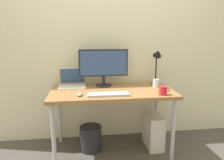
# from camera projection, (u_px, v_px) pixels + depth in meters

# --- Properties ---
(ground_plane) EXTENTS (6.00, 6.00, 0.00)m
(ground_plane) POSITION_uv_depth(u_px,v_px,m) (112.00, 149.00, 2.63)
(ground_plane) COLOR #4C4742
(back_wall) EXTENTS (4.40, 0.04, 2.60)m
(back_wall) POSITION_uv_depth(u_px,v_px,m) (108.00, 41.00, 2.76)
(back_wall) COLOR beige
(back_wall) RESTS_ON ground_plane
(desk) EXTENTS (1.40, 0.70, 0.75)m
(desk) POSITION_uv_depth(u_px,v_px,m) (112.00, 96.00, 2.49)
(desk) COLOR olive
(desk) RESTS_ON ground_plane
(monitor) EXTENTS (0.60, 0.20, 0.45)m
(monitor) POSITION_uv_depth(u_px,v_px,m) (104.00, 65.00, 2.62)
(monitor) COLOR #232328
(monitor) RESTS_ON desk
(laptop) EXTENTS (0.32, 0.28, 0.23)m
(laptop) POSITION_uv_depth(u_px,v_px,m) (72.00, 82.00, 2.64)
(laptop) COLOR silver
(laptop) RESTS_ON desk
(desk_lamp) EXTENTS (0.11, 0.16, 0.46)m
(desk_lamp) POSITION_uv_depth(u_px,v_px,m) (157.00, 59.00, 2.69)
(desk_lamp) COLOR black
(desk_lamp) RESTS_ON desk
(keyboard) EXTENTS (0.44, 0.14, 0.02)m
(keyboard) POSITION_uv_depth(u_px,v_px,m) (108.00, 94.00, 2.26)
(keyboard) COLOR #B2B2B7
(keyboard) RESTS_ON desk
(mouse) EXTENTS (0.06, 0.09, 0.03)m
(mouse) POSITION_uv_depth(u_px,v_px,m) (79.00, 94.00, 2.25)
(mouse) COLOR #B2B2B7
(mouse) RESTS_ON desk
(coffee_mug) EXTENTS (0.12, 0.08, 0.09)m
(coffee_mug) POSITION_uv_depth(u_px,v_px,m) (163.00, 91.00, 2.28)
(coffee_mug) COLOR red
(coffee_mug) RESTS_ON desk
(glass_cup) EXTENTS (0.11, 0.08, 0.10)m
(glass_cup) POSITION_uv_depth(u_px,v_px,m) (156.00, 83.00, 2.61)
(glass_cup) COLOR silver
(glass_cup) RESTS_ON desk
(computer_tower) EXTENTS (0.18, 0.36, 0.42)m
(computer_tower) POSITION_uv_depth(u_px,v_px,m) (153.00, 131.00, 2.67)
(computer_tower) COLOR silver
(computer_tower) RESTS_ON ground_plane
(wastebasket) EXTENTS (0.26, 0.26, 0.30)m
(wastebasket) POSITION_uv_depth(u_px,v_px,m) (91.00, 138.00, 2.60)
(wastebasket) COLOR #232328
(wastebasket) RESTS_ON ground_plane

